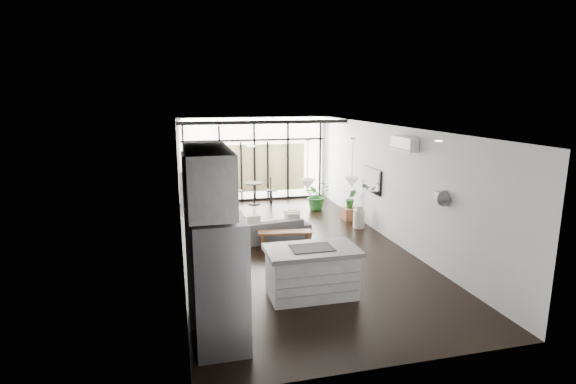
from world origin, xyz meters
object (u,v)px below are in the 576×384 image
milk_can (359,217)px  fridge (220,284)px  tv (371,180)px  console_bench (285,240)px  pouf (292,216)px  island (312,272)px  sofa (272,225)px

milk_can → fridge: bearing=-130.2°
milk_can → tv: bearing=-5.8°
console_bench → pouf: console_bench is taller
island → fridge: fridge is taller
console_bench → pouf: (0.70, 2.02, -0.02)m
pouf → milk_can: 1.87m
console_bench → island: bearing=-83.8°
fridge → console_bench: size_ratio=1.49×
island → milk_can: island is taller
sofa → pouf: bearing=-132.0°
sofa → pouf: (0.86, 1.35, -0.18)m
console_bench → pouf: bearing=80.3°
island → sofa: island is taller
island → tv: tv is taller
console_bench → tv: (2.63, 1.08, 1.10)m
pouf → fridge: bearing=-113.6°
milk_can → sofa: bearing=-170.1°
fridge → milk_can: 6.52m
console_bench → sofa: bearing=112.6°
island → console_bench: size_ratio=1.29×
sofa → console_bench: sofa is taller
fridge → console_bench: 4.33m
pouf → tv: (1.93, -0.94, 1.12)m
fridge → tv: bearing=47.6°
console_bench → milk_can: 2.58m
fridge → tv: 6.67m
island → sofa: size_ratio=0.88×
island → milk_can: (2.47, 3.70, -0.13)m
sofa → milk_can: 2.52m
milk_can → tv: 1.04m
island → tv: (2.78, 3.67, 0.86)m
sofa → console_bench: size_ratio=1.47×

